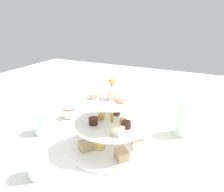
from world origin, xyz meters
TOP-DOWN VIEW (x-y plane):
  - ground_plane at (0.00, 0.00)m, footprint 2.40×2.40m
  - tiered_serving_stand at (0.00, -0.00)m, footprint 0.30×0.30m
  - water_glass_tall_right at (-0.20, 0.20)m, footprint 0.07×0.07m
  - water_glass_short_left at (0.02, -0.28)m, footprint 0.06×0.06m
  - teacup_with_saucer at (-0.13, -0.27)m, footprint 0.09×0.09m
  - butter_knife_right at (-0.32, -0.10)m, footprint 0.04×0.17m
  - water_glass_mid_back at (0.22, -0.12)m, footprint 0.06×0.06m

SIDE VIEW (x-z plane):
  - ground_plane at x=0.00m, z-range 0.00..0.00m
  - butter_knife_right at x=-0.32m, z-range 0.00..0.00m
  - teacup_with_saucer at x=-0.13m, z-range 0.00..0.05m
  - water_glass_short_left at x=0.02m, z-range 0.00..0.08m
  - water_glass_mid_back at x=0.22m, z-range 0.00..0.09m
  - water_glass_tall_right at x=-0.20m, z-range 0.00..0.14m
  - tiered_serving_stand at x=0.00m, z-range -0.05..0.19m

